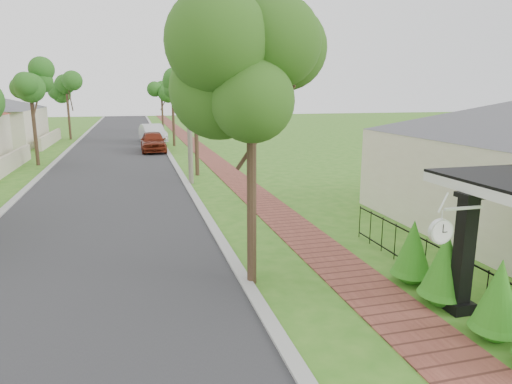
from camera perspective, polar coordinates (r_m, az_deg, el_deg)
name	(u,v)px	position (r m, az deg, el deg)	size (l,w,h in m)	color
ground	(232,316)	(9.55, -3.01, -15.24)	(160.00, 160.00, 0.00)	#34721B
road	(113,167)	(28.66, -17.39, 2.98)	(7.00, 120.00, 0.02)	#28282B
kerb_right	(175,165)	(28.73, -10.10, 3.38)	(0.30, 120.00, 0.10)	#9E9E99
kerb_left	(48,170)	(29.05, -24.60, 2.54)	(0.30, 120.00, 0.10)	#9E9E99
sidewalk	(216,163)	(29.06, -4.98, 3.63)	(1.50, 120.00, 0.03)	brown
porch_post	(463,260)	(10.16, 24.46, -7.76)	(0.48, 0.48, 2.52)	black
picket_fence	(443,268)	(11.30, 22.37, -8.74)	(0.03, 8.02, 1.00)	black
street_trees	(115,90)	(35.15, -17.27, 12.08)	(10.70, 37.65, 5.89)	#382619
hedge_row	(466,282)	(10.05, 24.73, -10.16)	(0.92, 4.49, 1.75)	#267116
parked_car_red	(153,142)	(35.17, -12.73, 6.17)	(1.81, 4.49, 1.53)	maroon
parked_car_white	(153,134)	(41.48, -12.79, 7.13)	(1.70, 4.89, 1.61)	silver
near_tree	(251,79)	(10.11, -0.58, 14.00)	(2.30, 2.30, 5.90)	#382619
utility_pole	(189,93)	(22.29, -8.43, 12.09)	(1.20, 0.24, 8.57)	#716758
station_clock	(442,230)	(9.09, 22.25, -4.37)	(1.08, 0.13, 0.67)	white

